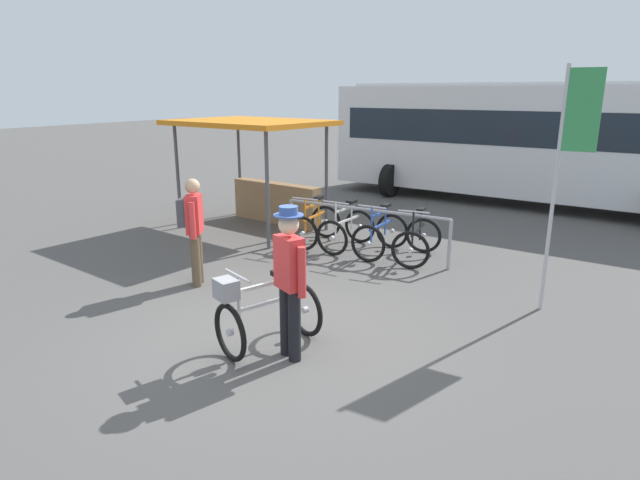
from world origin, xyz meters
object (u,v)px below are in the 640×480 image
at_px(racked_bike_orange, 315,225).
at_px(racked_bike_blue, 381,235).
at_px(market_stall, 262,163).
at_px(racked_bike_black, 417,240).
at_px(person_with_featured_bike, 290,277).
at_px(banner_flag, 571,145).
at_px(pedestrian_with_backpack, 193,225).
at_px(racked_bike_white, 346,230).
at_px(featured_bicycle, 263,313).
at_px(bus_distant, 526,136).

relative_size(racked_bike_orange, racked_bike_blue, 1.04).
bearing_deg(market_stall, racked_bike_black, -10.30).
relative_size(person_with_featured_bike, banner_flag, 0.54).
xyz_separation_m(pedestrian_with_backpack, market_stall, (-1.32, 3.54, 0.46)).
relative_size(racked_bike_white, banner_flag, 0.36).
relative_size(featured_bicycle, banner_flag, 0.39).
distance_m(bus_distant, banner_flag, 7.68).
bearing_deg(banner_flag, pedestrian_with_backpack, -161.08).
xyz_separation_m(featured_bicycle, banner_flag, (2.69, 2.89, 1.78)).
relative_size(racked_bike_black, person_with_featured_bike, 0.69).
bearing_deg(banner_flag, person_with_featured_bike, -128.74).
bearing_deg(racked_bike_orange, racked_bike_white, -0.46).
xyz_separation_m(racked_bike_orange, featured_bicycle, (1.78, -4.09, 0.08)).
distance_m(person_with_featured_bike, banner_flag, 3.91).
height_order(racked_bike_white, person_with_featured_bike, person_with_featured_bike).
xyz_separation_m(racked_bike_white, pedestrian_with_backpack, (-1.09, -2.86, 0.57)).
bearing_deg(racked_bike_blue, banner_flag, -21.18).
relative_size(bus_distant, banner_flag, 3.18).
relative_size(racked_bike_blue, racked_bike_black, 0.92).
xyz_separation_m(featured_bicycle, pedestrian_with_backpack, (-2.17, 1.22, 0.49)).
relative_size(racked_bike_orange, racked_bike_black, 0.95).
relative_size(racked_bike_blue, featured_bicycle, 0.87).
distance_m(racked_bike_blue, banner_flag, 3.78).
distance_m(racked_bike_black, bus_distant, 6.43).
xyz_separation_m(racked_bike_black, banner_flag, (2.37, -1.18, 1.86)).
height_order(racked_bike_white, pedestrian_with_backpack, pedestrian_with_backpack).
xyz_separation_m(racked_bike_blue, market_stall, (-3.11, 0.69, 1.03)).
bearing_deg(pedestrian_with_backpack, featured_bicycle, -29.41).
bearing_deg(bus_distant, racked_bike_white, -107.27).
bearing_deg(racked_bike_orange, person_with_featured_bike, -62.19).
distance_m(racked_bike_orange, featured_bicycle, 4.46).
height_order(featured_bicycle, person_with_featured_bike, person_with_featured_bike).
height_order(racked_bike_orange, person_with_featured_bike, person_with_featured_bike).
distance_m(racked_bike_blue, pedestrian_with_backpack, 3.42).
height_order(person_with_featured_bike, pedestrian_with_backpack, person_with_featured_bike).
xyz_separation_m(racked_bike_orange, bus_distant, (2.64, 6.24, 1.37)).
height_order(racked_bike_black, featured_bicycle, same).
xyz_separation_m(market_stall, banner_flag, (6.18, -1.88, 0.84)).
distance_m(racked_bike_orange, bus_distant, 6.92).
bearing_deg(person_with_featured_bike, featured_bicycle, -179.71).
bearing_deg(bus_distant, banner_flag, -76.21).
xyz_separation_m(racked_bike_black, pedestrian_with_backpack, (-2.49, -2.85, 0.57)).
distance_m(racked_bike_white, featured_bicycle, 4.22).
bearing_deg(bus_distant, person_with_featured_bike, -92.70).
distance_m(featured_bicycle, banner_flag, 4.33).
relative_size(racked_bike_black, bus_distant, 0.12).
distance_m(racked_bike_blue, bus_distant, 6.52).
distance_m(racked_bike_blue, featured_bicycle, 4.09).
bearing_deg(racked_bike_blue, pedestrian_with_backpack, -122.07).
xyz_separation_m(pedestrian_with_backpack, banner_flag, (4.86, 1.66, 1.29)).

